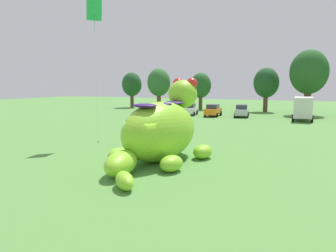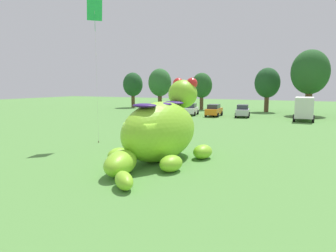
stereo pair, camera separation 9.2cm
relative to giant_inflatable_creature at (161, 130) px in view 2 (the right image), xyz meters
name	(u,v)px [view 2 (the right image)]	position (x,y,z in m)	size (l,w,h in m)	color
ground_plane	(143,165)	(-0.42, -1.31, -1.80)	(160.00, 160.00, 0.00)	#568E42
giant_inflatable_creature	(161,130)	(0.00, 0.00, 0.00)	(5.30, 9.78, 4.93)	#8CD12D
car_blue	(169,109)	(-12.36, 26.42, -0.94)	(2.31, 4.28, 1.72)	#2347B7
car_white	(191,109)	(-8.75, 26.46, -0.94)	(2.48, 4.34, 1.72)	white
car_orange	(214,110)	(-5.10, 26.32, -0.94)	(2.18, 4.22, 1.72)	orange
car_silver	(243,111)	(-1.20, 27.25, -0.94)	(2.44, 4.33, 1.72)	#B7BABF
box_truck	(304,108)	(6.70, 26.64, -0.20)	(2.52, 6.46, 2.95)	#B2231E
tree_far_left	(133,85)	(-25.01, 36.10, 2.72)	(3.89, 3.89, 6.91)	brown
tree_left	(160,83)	(-17.88, 34.03, 3.05)	(4.18, 4.18, 7.43)	brown
tree_mid_left	(202,86)	(-10.80, 36.84, 2.54)	(3.74, 3.74, 6.64)	brown
tree_centre_left	(267,83)	(0.52, 37.23, 2.96)	(4.11, 4.11, 7.29)	brown
tree_centre	(310,72)	(6.94, 34.30, 4.48)	(5.41, 5.41, 9.61)	brown
spectator_near_inflatable	(155,125)	(-5.12, 8.69, -0.95)	(0.38, 0.26, 1.71)	#2D334C
spectator_mid_field	(179,128)	(-2.19, 7.57, -0.95)	(0.38, 0.26, 1.71)	#726656
tethered_flying_kite	(95,13)	(-6.94, 2.85, 7.94)	(1.13, 1.13, 10.66)	brown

